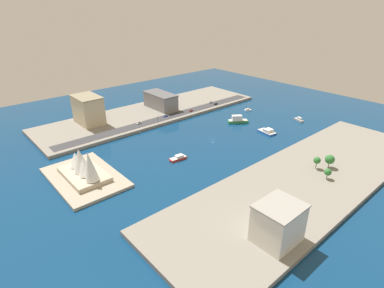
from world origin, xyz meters
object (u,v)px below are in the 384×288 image
Objects in this scene: suv_black at (216,104)px; traffic_light_waterfront at (158,119)px; sailboat_small_white at (248,110)px; ferry_green_doubledeck at (238,120)px; catamaran_blue at (267,131)px; opera_landmark at (83,166)px; hotel_broad_white at (278,223)px; office_block_beige at (88,110)px; sedan_silver at (211,102)px; pickup_red at (191,110)px; warehouse_low_gray at (161,101)px; hatchback_blue at (166,116)px; tugboat_red at (178,158)px; van_white at (139,123)px; yacht_sleek_gray at (299,120)px.

traffic_light_waterfront is (-4.29, 82.65, 3.39)m from suv_black.
suv_black is 0.72× the size of traffic_light_waterfront.
ferry_green_doubledeck is (-17.00, 36.44, 1.98)m from sailboat_small_white.
suv_black is 82.83m from traffic_light_waterfront.
opera_landmark is at bearing 78.58° from catamaran_blue.
office_block_beige is at bearing 0.01° from hotel_broad_white.
pickup_red is (-6.83, 35.90, 0.01)m from sedan_silver.
hotel_broad_white is (-203.72, 78.03, 1.96)m from warehouse_low_gray.
suv_black is at bearing -87.03° from traffic_light_waterfront.
hotel_broad_white is (-88.07, 112.78, 11.40)m from catamaran_blue.
opera_landmark reaches higher than sedan_silver.
sedan_silver is at bearing -36.07° from hotel_broad_white.
sailboat_small_white is at bearing -156.22° from sedan_silver.
warehouse_low_gray is at bearing -26.63° from hatchback_blue.
van_white is at bearing -10.36° from tugboat_red.
pickup_red is at bearing 37.35° from yacht_sleek_gray.
office_block_beige is 210.90m from hotel_broad_white.
van_white is 0.72× the size of traffic_light_waterfront.
catamaran_blue is at bearing -151.62° from hatchback_blue.
sedan_silver is at bearing 3.55° from suv_black.
pickup_red is 0.74× the size of traffic_light_waterfront.
yacht_sleek_gray is 2.35× the size of sedan_silver.
suv_black is (32.46, 17.17, 2.77)m from sailboat_small_white.
ferry_green_doubledeck is at bearing 115.01° from sailboat_small_white.
catamaran_blue is 143.55m from hotel_broad_white.
traffic_light_waterfront is (80.02, 63.88, 5.56)m from catamaran_blue.
ferry_green_doubledeck is 0.91× the size of hotel_broad_white.
opera_landmark reaches higher than van_white.
ferry_green_doubledeck is at bearing 158.71° from suv_black.
hotel_broad_white is at bearing -159.46° from opera_landmark.
sailboat_small_white is 40.26m from ferry_green_doubledeck.
sedan_silver is at bearing -79.22° from pickup_red.
van_white reaches higher than yacht_sleek_gray.
sailboat_small_white is 0.58× the size of catamaran_blue.
van_white is at bearing -53.75° from opera_landmark.
suv_black is 0.97× the size of pickup_red.
sailboat_small_white is 2.24× the size of suv_black.
office_block_beige is at bearing 62.44° from hatchback_blue.
suv_black is at bearing 27.88° from sailboat_small_white.
warehouse_low_gray is 8.37× the size of pickup_red.
warehouse_low_gray is (80.80, 34.26, 8.07)m from ferry_green_doubledeck.
hotel_broad_white is at bearing 159.04° from warehouse_low_gray.
tugboat_red is 118.53m from warehouse_low_gray.
van_white is (-26.08, 44.25, -7.30)m from warehouse_low_gray.
hatchback_blue is 1.02× the size of pickup_red.
catamaran_blue is at bearing -101.42° from opera_landmark.
sedan_silver is at bearing -87.54° from hatchback_blue.
catamaran_blue is 101.22m from hatchback_blue.
traffic_light_waterfront is (67.14, -29.14, 5.76)m from tugboat_red.
sedan_silver is (91.89, -18.30, 2.11)m from catamaran_blue.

